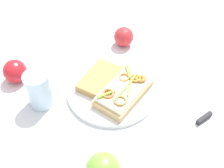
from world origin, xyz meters
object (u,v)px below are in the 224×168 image
object	(u,v)px
apple_1	(124,37)
drinking_glass	(39,90)
knife	(207,116)
plate	(112,90)
apple_2	(15,71)
sandwich	(124,91)
bread_slice_side	(100,80)

from	to	relation	value
apple_1	drinking_glass	distance (m)	0.37
apple_1	knife	xyz separation A→B (m)	(-0.39, 0.11, -0.03)
plate	apple_2	xyz separation A→B (m)	(0.26, 0.16, 0.03)
sandwich	drinking_glass	bearing A→B (deg)	-50.00
plate	bread_slice_side	world-z (taller)	bread_slice_side
plate	apple_1	distance (m)	0.24
apple_1	knife	size ratio (longest dim) A/B	0.60
knife	apple_2	bearing A→B (deg)	129.06
bread_slice_side	drinking_glass	size ratio (longest dim) A/B	1.29
plate	apple_1	bearing A→B (deg)	-59.79
bread_slice_side	apple_1	bearing A→B (deg)	-171.09
drinking_glass	knife	xyz separation A→B (m)	(-0.40, -0.26, -0.05)
bread_slice_side	knife	bearing A→B (deg)	96.91
apple_2	drinking_glass	xyz separation A→B (m)	(-0.14, 0.01, 0.02)
apple_2	bread_slice_side	bearing A→B (deg)	-145.46
sandwich	apple_2	size ratio (longest dim) A/B	2.49
plate	knife	world-z (taller)	knife
plate	knife	size ratio (longest dim) A/B	2.33
sandwich	drinking_glass	size ratio (longest dim) A/B	1.65
bread_slice_side	sandwich	bearing A→B (deg)	84.20
plate	apple_1	world-z (taller)	apple_1
apple_1	drinking_glass	world-z (taller)	drinking_glass
apple_1	apple_2	xyz separation A→B (m)	(0.15, 0.36, 0.00)
sandwich	apple_1	size ratio (longest dim) A/B	2.63
apple_1	drinking_glass	xyz separation A→B (m)	(0.01, 0.37, 0.02)
apple_2	drinking_glass	world-z (taller)	drinking_glass
drinking_glass	knife	distance (m)	0.48
plate	apple_1	size ratio (longest dim) A/B	3.92
apple_2	sandwich	bearing A→B (deg)	-152.61
bread_slice_side	apple_1	xyz separation A→B (m)	(0.08, -0.21, 0.01)
plate	drinking_glass	distance (m)	0.22
sandwich	apple_1	bearing A→B (deg)	-145.34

